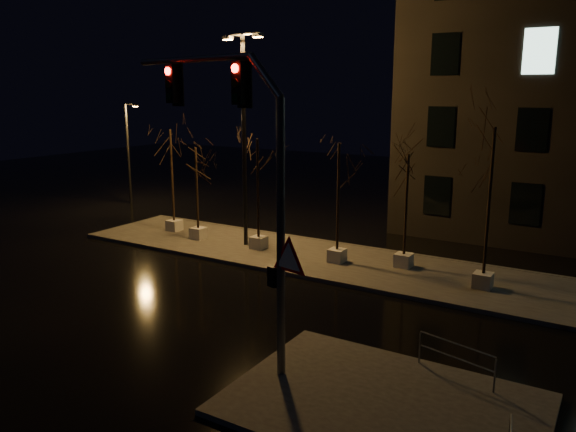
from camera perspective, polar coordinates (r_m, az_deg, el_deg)
The scene contains 13 objects.
ground at distance 20.02m, azimuth -6.97°, elevation -8.42°, with size 90.00×90.00×0.00m, color black.
median at distance 24.72m, azimuth 1.64°, elevation -4.05°, with size 22.00×5.00×0.15m, color #3F3C38.
sidewalk_corner at distance 13.81m, azimuth 9.66°, elevation -18.35°, with size 7.00×5.00×0.15m, color #3F3C38.
tree_0 at distance 28.72m, azimuth -11.80°, elevation 6.34°, with size 1.80×1.80×5.29m.
tree_1 at distance 26.92m, azimuth -9.32°, elevation 4.83°, with size 1.80×1.80×4.54m.
tree_2 at distance 24.86m, azimuth -3.11°, elevation 5.33°, with size 1.80×1.80×5.10m.
tree_3 at distance 22.85m, azimuth 5.17°, elevation 4.65°, with size 1.80×1.80×5.09m.
tree_4 at distance 22.62m, azimuth 12.03°, elevation 3.61°, with size 1.80×1.80×4.71m.
tree_5 at distance 20.78m, azimuth 20.02°, elevation 4.98°, with size 1.80×1.80×5.95m.
traffic_signal_mast at distance 14.06m, azimuth -4.55°, elevation 5.15°, with size 6.33×1.48×7.88m.
streetlight_main at distance 25.39m, azimuth -4.50°, elevation 9.03°, with size 2.36×0.68×9.44m.
streetlight_far at distance 37.49m, azimuth -15.86°, elevation 6.55°, with size 1.26×0.31×6.42m.
guard_rail_a at distance 14.91m, azimuth 16.68°, elevation -13.36°, with size 2.04×0.57×0.91m.
Camera 1 is at (11.67, -14.62, 7.12)m, focal length 35.00 mm.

